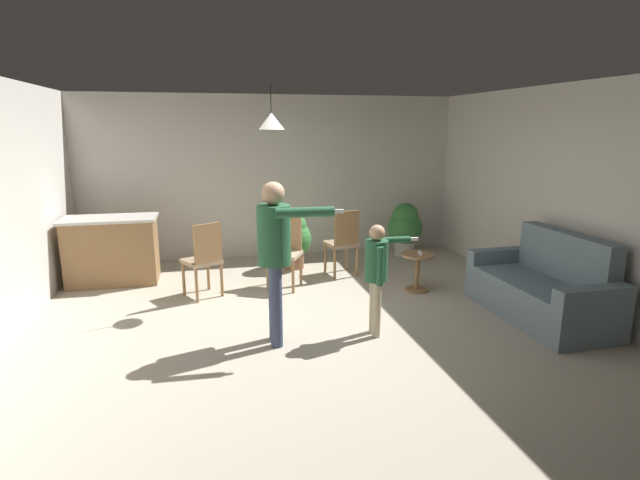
{
  "coord_description": "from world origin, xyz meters",
  "views": [
    {
      "loc": [
        -1.08,
        -5.15,
        2.19
      ],
      "look_at": [
        0.06,
        -0.14,
        1.0
      ],
      "focal_mm": 27.66,
      "sensor_mm": 36.0,
      "label": 1
    }
  ],
  "objects_px": {
    "dining_chair_by_counter": "(343,240)",
    "person_child": "(377,268)",
    "potted_plant_corner": "(293,238)",
    "dining_chair_near_wall": "(204,257)",
    "spare_remote_on_table": "(420,253)",
    "side_table_by_couch": "(417,268)",
    "person_adult": "(276,245)",
    "kitchen_counter": "(112,250)",
    "couch_floral": "(543,290)",
    "dining_chair_centre_back": "(286,248)",
    "potted_plant_by_wall": "(405,227)"
  },
  "relations": [
    {
      "from": "dining_chair_by_counter",
      "to": "person_child",
      "type": "bearing_deg",
      "value": -105.4
    },
    {
      "from": "potted_plant_corner",
      "to": "dining_chair_near_wall",
      "type": "bearing_deg",
      "value": -140.43
    },
    {
      "from": "potted_plant_corner",
      "to": "spare_remote_on_table",
      "type": "height_order",
      "value": "potted_plant_corner"
    },
    {
      "from": "person_child",
      "to": "dining_chair_near_wall",
      "type": "bearing_deg",
      "value": -128.98
    },
    {
      "from": "side_table_by_couch",
      "to": "dining_chair_near_wall",
      "type": "relative_size",
      "value": 0.52
    },
    {
      "from": "person_adult",
      "to": "person_child",
      "type": "xyz_separation_m",
      "value": [
        1.06,
        -0.03,
        -0.29
      ]
    },
    {
      "from": "potted_plant_corner",
      "to": "kitchen_counter",
      "type": "bearing_deg",
      "value": -175.92
    },
    {
      "from": "kitchen_counter",
      "to": "spare_remote_on_table",
      "type": "bearing_deg",
      "value": -17.95
    },
    {
      "from": "couch_floral",
      "to": "side_table_by_couch",
      "type": "height_order",
      "value": "couch_floral"
    },
    {
      "from": "dining_chair_near_wall",
      "to": "couch_floral",
      "type": "bearing_deg",
      "value": -50.67
    },
    {
      "from": "person_child",
      "to": "couch_floral",
      "type": "bearing_deg",
      "value": 94.56
    },
    {
      "from": "kitchen_counter",
      "to": "dining_chair_centre_back",
      "type": "xyz_separation_m",
      "value": [
        2.37,
        -0.7,
        0.07
      ]
    },
    {
      "from": "side_table_by_couch",
      "to": "couch_floral",
      "type": "bearing_deg",
      "value": -49.04
    },
    {
      "from": "person_adult",
      "to": "person_child",
      "type": "relative_size",
      "value": 1.39
    },
    {
      "from": "side_table_by_couch",
      "to": "person_adult",
      "type": "distance_m",
      "value": 2.51
    },
    {
      "from": "person_adult",
      "to": "dining_chair_by_counter",
      "type": "height_order",
      "value": "person_adult"
    },
    {
      "from": "dining_chair_near_wall",
      "to": "potted_plant_corner",
      "type": "height_order",
      "value": "dining_chair_near_wall"
    },
    {
      "from": "couch_floral",
      "to": "person_adult",
      "type": "distance_m",
      "value": 3.2
    },
    {
      "from": "kitchen_counter",
      "to": "person_adult",
      "type": "xyz_separation_m",
      "value": [
        1.99,
        -2.51,
        0.56
      ]
    },
    {
      "from": "couch_floral",
      "to": "side_table_by_couch",
      "type": "xyz_separation_m",
      "value": [
        -1.04,
        1.2,
        -0.0
      ]
    },
    {
      "from": "couch_floral",
      "to": "dining_chair_centre_back",
      "type": "xyz_separation_m",
      "value": [
        -2.74,
        1.79,
        0.21
      ]
    },
    {
      "from": "dining_chair_near_wall",
      "to": "dining_chair_by_counter",
      "type": "bearing_deg",
      "value": -13.69
    },
    {
      "from": "couch_floral",
      "to": "spare_remote_on_table",
      "type": "distance_m",
      "value": 1.57
    },
    {
      "from": "person_adult",
      "to": "dining_chair_by_counter",
      "type": "distance_m",
      "value": 2.52
    },
    {
      "from": "kitchen_counter",
      "to": "person_adult",
      "type": "distance_m",
      "value": 3.26
    },
    {
      "from": "potted_plant_by_wall",
      "to": "person_child",
      "type": "bearing_deg",
      "value": -117.25
    },
    {
      "from": "person_child",
      "to": "spare_remote_on_table",
      "type": "relative_size",
      "value": 9.26
    },
    {
      "from": "person_child",
      "to": "dining_chair_near_wall",
      "type": "relative_size",
      "value": 1.2
    },
    {
      "from": "couch_floral",
      "to": "dining_chair_centre_back",
      "type": "bearing_deg",
      "value": 55.92
    },
    {
      "from": "dining_chair_by_counter",
      "to": "spare_remote_on_table",
      "type": "relative_size",
      "value": 7.69
    },
    {
      "from": "dining_chair_centre_back",
      "to": "dining_chair_by_counter",
      "type": "bearing_deg",
      "value": -133.73
    },
    {
      "from": "person_adult",
      "to": "spare_remote_on_table",
      "type": "xyz_separation_m",
      "value": [
        2.09,
        1.19,
        -0.5
      ]
    },
    {
      "from": "person_adult",
      "to": "kitchen_counter",
      "type": "bearing_deg",
      "value": -139.28
    },
    {
      "from": "couch_floral",
      "to": "dining_chair_near_wall",
      "type": "xyz_separation_m",
      "value": [
        -3.84,
        1.57,
        0.21
      ]
    },
    {
      "from": "dining_chair_by_counter",
      "to": "potted_plant_corner",
      "type": "relative_size",
      "value": 1.13
    },
    {
      "from": "dining_chair_by_counter",
      "to": "potted_plant_by_wall",
      "type": "height_order",
      "value": "dining_chair_by_counter"
    },
    {
      "from": "potted_plant_by_wall",
      "to": "person_adult",
      "type": "bearing_deg",
      "value": -130.93
    },
    {
      "from": "dining_chair_near_wall",
      "to": "dining_chair_centre_back",
      "type": "distance_m",
      "value": 1.12
    },
    {
      "from": "potted_plant_corner",
      "to": "person_adult",
      "type": "bearing_deg",
      "value": -103.15
    },
    {
      "from": "kitchen_counter",
      "to": "dining_chair_by_counter",
      "type": "bearing_deg",
      "value": -6.96
    },
    {
      "from": "dining_chair_by_counter",
      "to": "spare_remote_on_table",
      "type": "height_order",
      "value": "dining_chair_by_counter"
    },
    {
      "from": "dining_chair_near_wall",
      "to": "person_adult",
      "type": "bearing_deg",
      "value": -94.01
    },
    {
      "from": "potted_plant_by_wall",
      "to": "kitchen_counter",
      "type": "bearing_deg",
      "value": -173.35
    },
    {
      "from": "dining_chair_by_counter",
      "to": "dining_chair_centre_back",
      "type": "bearing_deg",
      "value": -170.79
    },
    {
      "from": "dining_chair_by_counter",
      "to": "potted_plant_corner",
      "type": "bearing_deg",
      "value": 128.65
    },
    {
      "from": "person_adult",
      "to": "potted_plant_corner",
      "type": "bearing_deg",
      "value": 169.13
    },
    {
      "from": "dining_chair_near_wall",
      "to": "spare_remote_on_table",
      "type": "distance_m",
      "value": 2.84
    },
    {
      "from": "dining_chair_centre_back",
      "to": "person_adult",
      "type": "bearing_deg",
      "value": 105.75
    },
    {
      "from": "potted_plant_corner",
      "to": "person_child",
      "type": "bearing_deg",
      "value": -81.08
    },
    {
      "from": "kitchen_counter",
      "to": "person_adult",
      "type": "bearing_deg",
      "value": -51.56
    }
  ]
}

